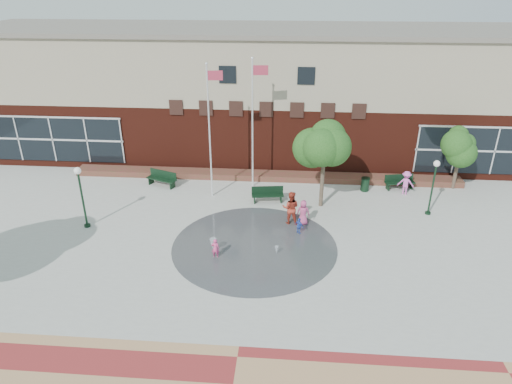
# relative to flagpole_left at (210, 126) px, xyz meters

# --- Properties ---
(ground) EXTENTS (120.00, 120.00, 0.00)m
(ground) POSITION_rel_flagpole_left_xyz_m (3.08, -8.68, -4.56)
(ground) COLOR #666056
(ground) RESTS_ON ground
(plaza_concrete) EXTENTS (46.00, 18.00, 0.01)m
(plaza_concrete) POSITION_rel_flagpole_left_xyz_m (3.08, -4.68, -4.55)
(plaza_concrete) COLOR #A8A8A0
(plaza_concrete) RESTS_ON ground
(splash_pad) EXTENTS (8.40, 8.40, 0.01)m
(splash_pad) POSITION_rel_flagpole_left_xyz_m (3.08, -5.68, -4.55)
(splash_pad) COLOR #383A3D
(splash_pad) RESTS_ON ground
(library_building) EXTENTS (44.40, 10.40, 9.20)m
(library_building) POSITION_rel_flagpole_left_xyz_m (3.08, 8.80, 0.09)
(library_building) COLOR #4C190F
(library_building) RESTS_ON ground
(flower_bed) EXTENTS (26.00, 1.20, 0.40)m
(flower_bed) POSITION_rel_flagpole_left_xyz_m (3.08, 2.92, -4.56)
(flower_bed) COLOR maroon
(flower_bed) RESTS_ON ground
(flagpole_left) EXTENTS (0.96, 0.17, 8.19)m
(flagpole_left) POSITION_rel_flagpole_left_xyz_m (0.00, 0.00, 0.00)
(flagpole_left) COLOR white
(flagpole_left) RESTS_ON ground
(flagpole_right) EXTENTS (1.02, 0.17, 8.26)m
(flagpole_right) POSITION_rel_flagpole_left_xyz_m (2.41, 1.60, 0.06)
(flagpole_right) COLOR white
(flagpole_right) RESTS_ON ground
(lamp_left) EXTENTS (0.37, 0.37, 3.53)m
(lamp_left) POSITION_rel_flagpole_left_xyz_m (-6.26, -4.41, -2.36)
(lamp_left) COLOR black
(lamp_left) RESTS_ON ground
(lamp_right) EXTENTS (0.35, 0.35, 3.34)m
(lamp_right) POSITION_rel_flagpole_left_xyz_m (12.81, -1.43, -2.49)
(lamp_right) COLOR black
(lamp_right) RESTS_ON ground
(bench_left) EXTENTS (2.11, 1.27, 1.03)m
(bench_left) POSITION_rel_flagpole_left_xyz_m (-3.58, 1.19, -4.23)
(bench_left) COLOR black
(bench_left) RESTS_ON ground
(bench_mid) EXTENTS (1.98, 0.79, 0.97)m
(bench_mid) POSITION_rel_flagpole_left_xyz_m (3.46, -0.61, -4.25)
(bench_mid) COLOR black
(bench_mid) RESTS_ON ground
(bench_right) EXTENTS (1.97, 0.91, 0.96)m
(bench_right) POSITION_rel_flagpole_left_xyz_m (11.84, 1.94, -4.25)
(bench_right) COLOR black
(bench_right) RESTS_ON ground
(trash_can) EXTENTS (0.56, 0.56, 0.91)m
(trash_can) POSITION_rel_flagpole_left_xyz_m (9.58, 1.49, -4.10)
(trash_can) COLOR black
(trash_can) RESTS_ON ground
(tree_mid) EXTENTS (3.29, 3.29, 5.55)m
(tree_mid) POSITION_rel_flagpole_left_xyz_m (6.66, -0.85, -0.52)
(tree_mid) COLOR #47382B
(tree_mid) RESTS_ON ground
(tree_small_right) EXTENTS (2.47, 2.47, 4.23)m
(tree_small_right) POSITION_rel_flagpole_left_xyz_m (15.34, 2.34, -1.47)
(tree_small_right) COLOR #47382B
(tree_small_right) RESTS_ON ground
(water_jet_a) EXTENTS (0.36, 0.36, 0.69)m
(water_jet_a) POSITION_rel_flagpole_left_xyz_m (1.07, -6.35, -4.56)
(water_jet_a) COLOR white
(water_jet_a) RESTS_ON ground
(water_jet_b) EXTENTS (0.19, 0.19, 0.42)m
(water_jet_b) POSITION_rel_flagpole_left_xyz_m (4.22, -6.33, -4.56)
(water_jet_b) COLOR white
(water_jet_b) RESTS_ON ground
(child_splash) EXTENTS (0.39, 0.27, 1.04)m
(child_splash) POSITION_rel_flagpole_left_xyz_m (1.27, -6.85, -4.04)
(child_splash) COLOR #E84585
(child_splash) RESTS_ON ground
(adult_red) EXTENTS (0.99, 0.80, 1.94)m
(adult_red) POSITION_rel_flagpole_left_xyz_m (4.87, -3.14, -3.59)
(adult_red) COLOR #AB3626
(adult_red) RESTS_ON ground
(adult_pink) EXTENTS (0.76, 0.54, 1.45)m
(adult_pink) POSITION_rel_flagpole_left_xyz_m (5.56, -3.17, -3.83)
(adult_pink) COLOR #C5477E
(adult_pink) RESTS_ON ground
(child_blue) EXTENTS (0.58, 0.54, 0.96)m
(child_blue) POSITION_rel_flagpole_left_xyz_m (5.34, -4.27, -4.08)
(child_blue) COLOR blue
(child_blue) RESTS_ON ground
(person_bench) EXTENTS (1.12, 0.84, 1.55)m
(person_bench) POSITION_rel_flagpole_left_xyz_m (12.03, 1.22, -3.78)
(person_bench) COLOR #E863C6
(person_bench) RESTS_ON ground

